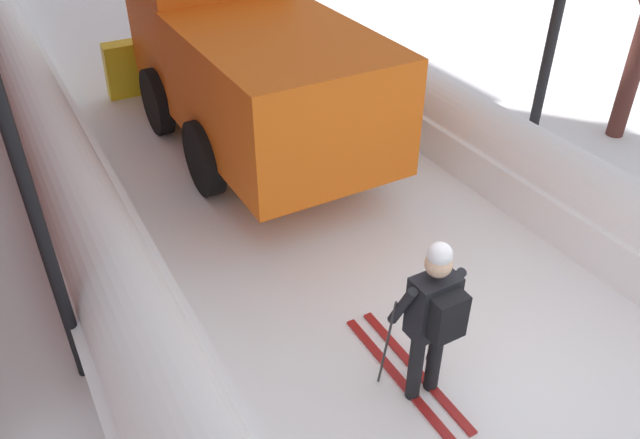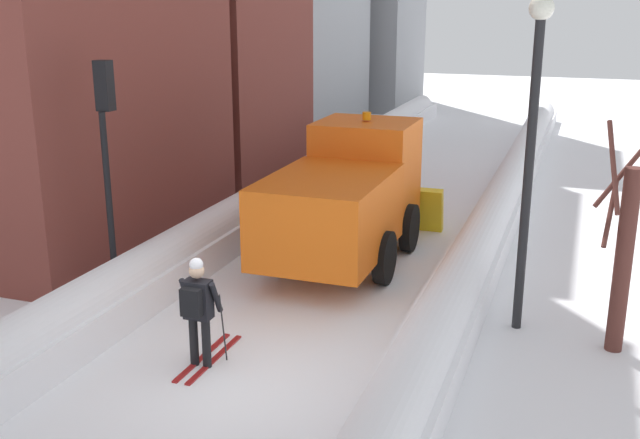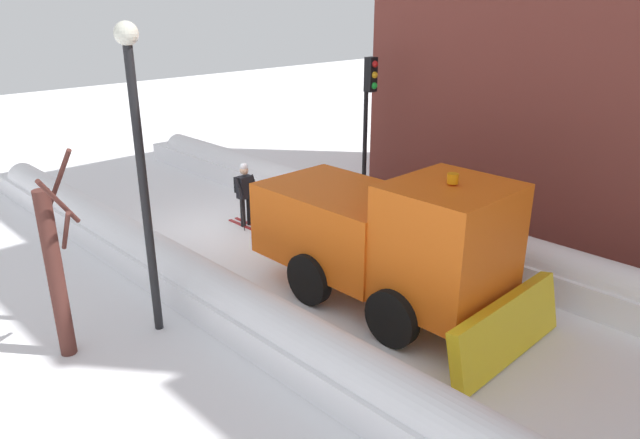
# 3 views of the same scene
# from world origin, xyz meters

# --- Properties ---
(ground_plane) EXTENTS (80.00, 80.00, 0.00)m
(ground_plane) POSITION_xyz_m (0.00, 10.00, 0.00)
(ground_plane) COLOR white
(snowbank_left) EXTENTS (1.10, 36.00, 1.10)m
(snowbank_left) POSITION_xyz_m (-2.87, 10.00, 0.49)
(snowbank_left) COLOR white
(snowbank_left) RESTS_ON ground
(snowbank_right) EXTENTS (1.10, 36.00, 1.03)m
(snowbank_right) POSITION_xyz_m (2.87, 10.00, 0.45)
(snowbank_right) COLOR white
(snowbank_right) RESTS_ON ground
(plow_truck) EXTENTS (3.20, 5.98, 3.12)m
(plow_truck) POSITION_xyz_m (0.06, 5.84, 1.48)
(plow_truck) COLOR orange
(plow_truck) RESTS_ON ground
(skier) EXTENTS (0.62, 1.80, 1.81)m
(skier) POSITION_xyz_m (-0.58, 0.23, 1.00)
(skier) COLOR black
(skier) RESTS_ON ground
(traffic_light_pole) EXTENTS (0.28, 0.42, 4.54)m
(traffic_light_pole) POSITION_xyz_m (-3.41, 2.19, 3.18)
(traffic_light_pole) COLOR black
(traffic_light_pole) RESTS_ON ground
(street_lamp) EXTENTS (0.40, 0.40, 5.65)m
(street_lamp) POSITION_xyz_m (3.98, 3.42, 3.54)
(street_lamp) COLOR black
(street_lamp) RESTS_ON ground
(bare_tree_near) EXTENTS (0.79, 1.12, 3.76)m
(bare_tree_near) POSITION_xyz_m (5.56, 3.06, 1.66)
(bare_tree_near) COLOR #512A23
(bare_tree_near) RESTS_ON ground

